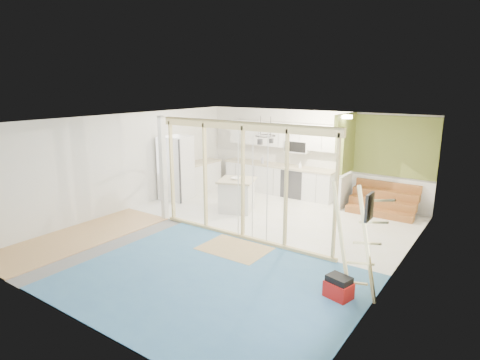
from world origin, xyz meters
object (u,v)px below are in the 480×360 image
Objects in this scene: fridge at (176,168)px; toolbox at (339,288)px; island at (237,196)px; ladder at (357,242)px.

fridge is 4.02× the size of toolbox.
island is 4.82m from toolbox.
fridge is 1.62× the size of island.
ladder is (4.13, -2.59, 0.50)m from island.
ladder reaches higher than toolbox.
toolbox is at bearing -131.65° from ladder.
toolbox is at bearing -35.73° from fridge.
toolbox is 0.80m from ladder.
fridge is 2.21m from island.
ladder reaches higher than island.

